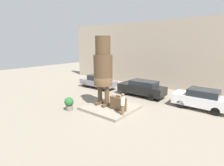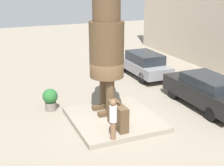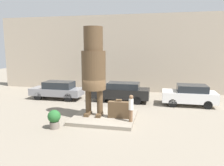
% 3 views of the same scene
% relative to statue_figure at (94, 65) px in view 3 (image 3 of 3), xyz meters
% --- Properties ---
extents(ground_plane, '(60.00, 60.00, 0.00)m').
position_rel_statue_figure_xyz_m(ground_plane, '(0.67, 0.07, -3.40)').
color(ground_plane, gray).
extents(pedestal, '(3.81, 3.62, 0.20)m').
position_rel_statue_figure_xyz_m(pedestal, '(0.67, 0.07, -3.30)').
color(pedestal, gray).
rests_on(pedestal, ground_plane).
extents(building_backdrop, '(28.00, 0.60, 7.69)m').
position_rel_statue_figure_xyz_m(building_backdrop, '(0.67, 9.43, 0.44)').
color(building_backdrop, tan).
rests_on(building_backdrop, ground_plane).
extents(statue_figure, '(1.48, 1.48, 5.47)m').
position_rel_statue_figure_xyz_m(statue_figure, '(0.00, 0.00, 0.00)').
color(statue_figure, '#4C3823').
rests_on(statue_figure, pedestal).
extents(giant_suitcase, '(1.31, 0.38, 1.16)m').
position_rel_statue_figure_xyz_m(giant_suitcase, '(1.62, -0.19, -2.69)').
color(giant_suitcase, '#4C3823').
rests_on(giant_suitcase, pedestal).
extents(tourist, '(0.27, 0.27, 1.57)m').
position_rel_statue_figure_xyz_m(tourist, '(2.43, -0.75, -2.34)').
color(tourist, brown).
rests_on(tourist, pedestal).
extents(parked_car_grey, '(4.49, 1.72, 1.54)m').
position_rel_statue_figure_xyz_m(parked_car_grey, '(-4.66, 4.39, -2.57)').
color(parked_car_grey, gray).
rests_on(parked_car_grey, ground_plane).
extents(parked_car_black, '(4.68, 1.73, 1.59)m').
position_rel_statue_figure_xyz_m(parked_car_black, '(0.91, 4.71, -2.55)').
color(parked_car_black, black).
rests_on(parked_car_black, ground_plane).
extents(parked_car_white, '(4.00, 1.80, 1.62)m').
position_rel_statue_figure_xyz_m(parked_car_white, '(6.28, 4.54, -2.55)').
color(parked_car_white, silver).
rests_on(parked_car_white, ground_plane).
extents(planter_pot, '(0.71, 0.71, 1.05)m').
position_rel_statue_figure_xyz_m(planter_pot, '(-1.62, -2.20, -2.82)').
color(planter_pot, '#70665B').
rests_on(planter_pot, ground_plane).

